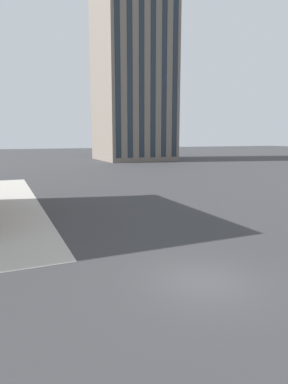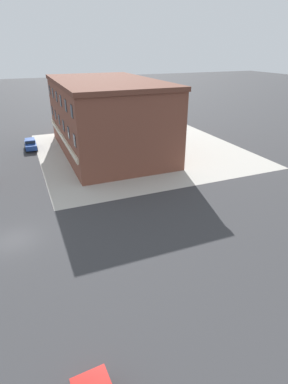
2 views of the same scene
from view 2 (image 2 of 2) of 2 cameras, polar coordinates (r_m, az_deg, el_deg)
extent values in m
plane|color=#38383A|center=(29.40, -23.22, -8.31)|extent=(320.00, 320.00, 0.00)
cube|color=#B7B2A8|center=(50.78, -0.70, 7.97)|extent=(32.00, 32.00, 0.02)
cube|color=#23479E|center=(54.09, -20.47, 8.24)|extent=(4.42, 1.81, 0.76)
cube|color=#23479E|center=(54.06, -20.59, 8.97)|extent=(2.13, 1.52, 0.60)
cube|color=#232D38|center=(54.06, -20.59, 8.97)|extent=(2.22, 1.56, 0.40)
cylinder|color=black|center=(52.91, -19.43, 7.60)|extent=(0.64, 0.23, 0.64)
cylinder|color=black|center=(52.89, -21.23, 7.31)|extent=(0.64, 0.23, 0.64)
cylinder|color=black|center=(55.53, -19.63, 8.38)|extent=(0.64, 0.23, 0.64)
cylinder|color=black|center=(55.51, -21.35, 8.10)|extent=(0.64, 0.23, 0.64)
cube|color=brown|center=(49.26, -6.88, 13.49)|extent=(24.91, 14.12, 10.39)
cube|color=brown|center=(48.42, -7.24, 19.85)|extent=(25.41, 14.40, 0.60)
cube|color=beige|center=(48.40, -15.04, 9.85)|extent=(23.66, 0.24, 0.70)
cube|color=#1E2833|center=(58.00, -16.83, 14.44)|extent=(1.10, 0.08, 1.50)
cube|color=#1E2833|center=(53.94, -16.27, 13.73)|extent=(1.10, 0.08, 1.50)
cube|color=#1E2833|center=(49.90, -15.62, 12.91)|extent=(1.10, 0.08, 1.50)
cube|color=#1E2833|center=(45.87, -14.86, 11.94)|extent=(1.10, 0.08, 1.50)
cube|color=#1E2833|center=(41.87, -13.96, 10.78)|extent=(1.10, 0.08, 1.50)
cube|color=#1E2833|center=(37.91, -12.88, 9.37)|extent=(1.10, 0.08, 1.50)
cube|color=#1E2833|center=(57.49, -17.28, 17.81)|extent=(1.10, 0.08, 1.50)
cube|color=#1E2833|center=(53.40, -16.74, 17.36)|extent=(1.10, 0.08, 1.50)
cube|color=#1E2833|center=(49.31, -16.10, 16.82)|extent=(1.10, 0.08, 1.50)
cube|color=#1E2833|center=(45.23, -15.36, 16.19)|extent=(1.10, 0.08, 1.50)
cube|color=#1E2833|center=(41.17, -14.48, 15.43)|extent=(1.10, 0.08, 1.50)
cube|color=#1E2833|center=(37.13, -13.41, 14.50)|extent=(1.10, 0.08, 1.50)
camera|label=1|loc=(35.55, -41.39, 2.89)|focal=31.03mm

